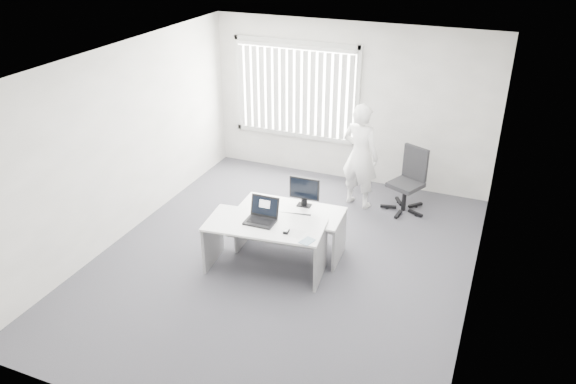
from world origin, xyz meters
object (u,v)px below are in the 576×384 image
at_px(laptop, 260,212).
at_px(monitor, 304,192).
at_px(office_chair, 407,191).
at_px(desk_far, 290,222).
at_px(desk_near, 265,237).
at_px(person, 360,156).

xyz_separation_m(laptop, monitor, (0.34, 0.75, 0.02)).
bearing_deg(office_chair, desk_far, -99.13).
height_order(desk_near, monitor, monitor).
bearing_deg(monitor, desk_far, -125.34).
distance_m(desk_far, office_chair, 2.28).
height_order(desk_near, laptop, laptop).
distance_m(office_chair, laptop, 2.90).
distance_m(person, monitor, 1.61).
distance_m(laptop, monitor, 0.82).
bearing_deg(laptop, monitor, 64.19).
xyz_separation_m(office_chair, laptop, (-1.48, -2.43, 0.54)).
relative_size(desk_far, person, 0.86).
bearing_deg(desk_near, laptop, 168.91).
bearing_deg(person, desk_far, 88.24).
xyz_separation_m(person, laptop, (-0.70, -2.31, -0.01)).
relative_size(desk_near, monitor, 3.78).
height_order(desk_near, person, person).
distance_m(desk_far, laptop, 0.70).
bearing_deg(laptop, desk_far, 67.75).
bearing_deg(desk_near, office_chair, 53.32).
distance_m(desk_near, person, 2.43).
height_order(person, laptop, person).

